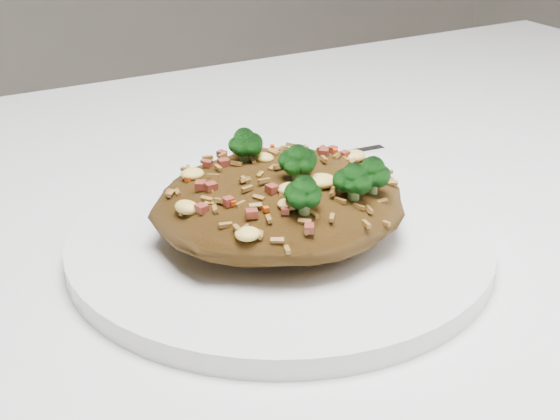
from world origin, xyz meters
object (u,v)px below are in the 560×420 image
object	(u,v)px
plate	(280,240)
fork	(302,162)
fried_rice	(281,192)
dining_table	(315,324)

from	to	relation	value
plate	fork	xyz separation A→B (m)	(0.07, 0.09, 0.01)
fried_rice	plate	bearing A→B (deg)	115.14
plate	fork	bearing A→B (deg)	52.26
dining_table	fried_rice	distance (m)	0.14
fried_rice	fork	world-z (taller)	fried_rice
dining_table	fried_rice	bearing A→B (deg)	-148.92
dining_table	plate	world-z (taller)	plate
fork	fried_rice	bearing A→B (deg)	-122.64
dining_table	plate	bearing A→B (deg)	-149.96
dining_table	fried_rice	xyz separation A→B (m)	(-0.05, -0.03, 0.13)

